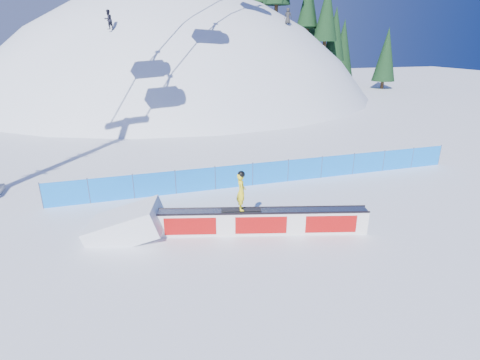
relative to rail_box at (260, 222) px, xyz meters
name	(u,v)px	position (x,y,z in m)	size (l,w,h in m)	color
ground	(309,219)	(2.37, 0.51, -0.50)	(160.00, 160.00, 0.00)	white
snow_hill	(182,208)	(2.37, 42.51, -18.50)	(64.00, 64.00, 64.00)	white
treeline	(330,21)	(25.80, 41.57, 9.33)	(21.55, 11.85, 20.46)	#382416
safety_fence	(271,173)	(2.37, 5.01, 0.11)	(22.05, 0.05, 1.30)	#0F7BF3
rail_box	(260,222)	(0.00, 0.00, 0.00)	(8.24, 2.72, 1.01)	white
snow_ramp	(127,235)	(-5.06, 1.34, -0.50)	(2.76, 1.84, 1.03)	white
snowboarder	(241,191)	(-0.73, 0.19, 1.30)	(1.55, 0.66, 1.60)	black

